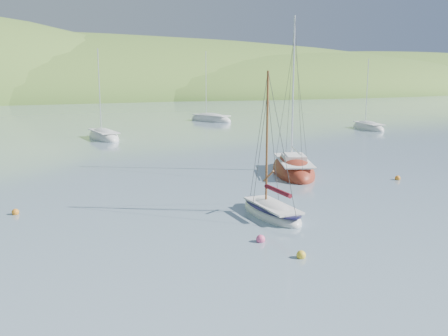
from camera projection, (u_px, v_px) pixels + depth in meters
name	position (u px, v px, depth m)	size (l,w,h in m)	color
ground	(288.00, 243.00, 22.36)	(700.00, 700.00, 0.00)	slate
shoreline_hills	(4.00, 97.00, 173.06)	(690.00, 135.00, 56.00)	#3C6526
daysailer_white	(271.00, 212.00, 26.79)	(2.06, 5.37, 8.21)	white
sloop_red	(293.00, 170.00, 38.30)	(6.18, 9.14, 12.83)	maroon
distant_sloop_a	(104.00, 137.00, 58.77)	(3.45, 8.18, 11.39)	white
distant_sloop_b	(211.00, 120.00, 81.22)	(6.07, 9.04, 12.18)	white
distant_sloop_d	(368.00, 128.00, 69.15)	(4.07, 7.70, 10.46)	white
mooring_buoys	(257.00, 216.00, 26.29)	(25.78, 12.26, 0.42)	yellow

